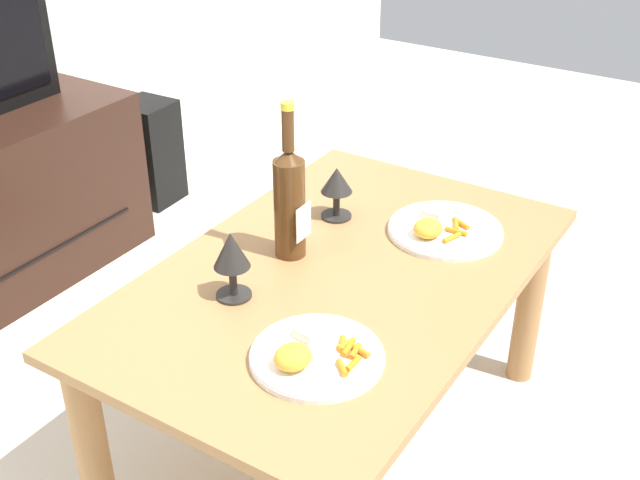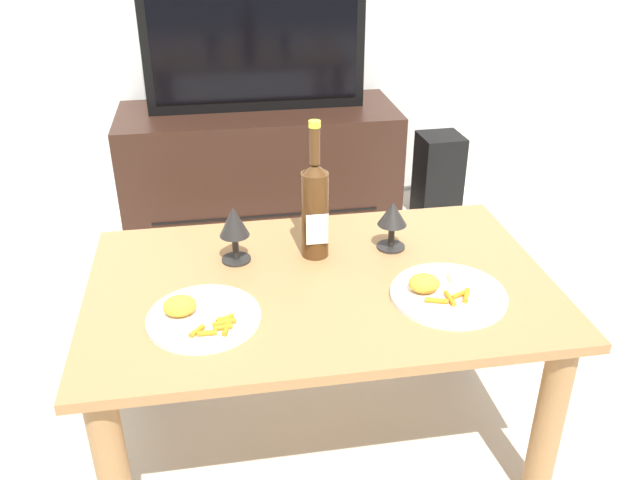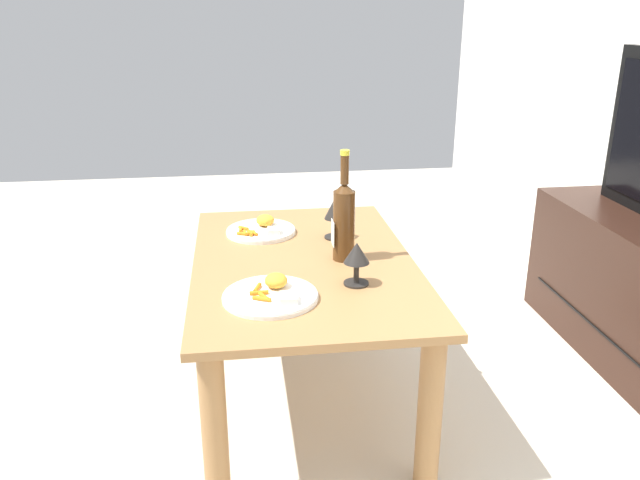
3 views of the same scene
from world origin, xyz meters
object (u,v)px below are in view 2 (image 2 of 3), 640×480
at_px(dining_table, 320,312).
at_px(dinner_plate_right, 446,292).
at_px(goblet_left, 234,225).
at_px(tv_stand, 261,170).
at_px(floor_speaker, 438,177).
at_px(wine_bottle, 315,206).
at_px(goblet_right, 392,217).
at_px(tv_screen, 255,35).
at_px(dinner_plate_left, 202,315).

distance_m(dining_table, dinner_plate_right, 0.32).
bearing_deg(goblet_left, dinner_plate_right, -28.32).
distance_m(tv_stand, goblet_left, 1.26).
relative_size(tv_stand, floor_speaker, 2.93).
distance_m(wine_bottle, dinner_plate_right, 0.39).
height_order(tv_stand, goblet_right, goblet_right).
bearing_deg(goblet_right, dinner_plate_right, -75.78).
bearing_deg(dinner_plate_right, goblet_left, 151.68).
distance_m(floor_speaker, dinner_plate_right, 1.54).
relative_size(tv_screen, goblet_left, 5.87).
xyz_separation_m(dinner_plate_left, dinner_plate_right, (0.57, 0.00, -0.00)).
distance_m(dining_table, goblet_right, 0.31).
height_order(goblet_right, dinner_plate_left, goblet_right).
relative_size(goblet_left, goblet_right, 1.15).
bearing_deg(dinner_plate_right, tv_stand, 102.32).
height_order(wine_bottle, dinner_plate_right, wine_bottle).
height_order(dining_table, tv_screen, tv_screen).
height_order(goblet_left, goblet_right, goblet_left).
distance_m(tv_stand, dinner_plate_left, 1.50).
xyz_separation_m(dining_table, tv_stand, (-0.04, 1.34, -0.14)).
height_order(tv_stand, floor_speaker, tv_stand).
xyz_separation_m(floor_speaker, dinner_plate_right, (-0.49, -1.42, 0.32)).
bearing_deg(tv_screen, goblet_right, -78.06).
relative_size(dining_table, tv_stand, 0.97).
bearing_deg(wine_bottle, dinner_plate_right, -43.06).
bearing_deg(goblet_left, dining_table, -34.36).
height_order(tv_screen, goblet_left, tv_screen).
bearing_deg(wine_bottle, tv_stand, 92.24).
height_order(tv_stand, dinner_plate_left, dinner_plate_left).
relative_size(floor_speaker, dinner_plate_right, 1.46).
relative_size(dining_table, dinner_plate_left, 4.44).
xyz_separation_m(wine_bottle, dinner_plate_right, (0.27, -0.25, -0.13)).
bearing_deg(wine_bottle, goblet_left, 178.96).
bearing_deg(dinner_plate_right, floor_speaker, 71.15).
bearing_deg(goblet_left, tv_stand, 82.46).
distance_m(tv_screen, wine_bottle, 1.22).
xyz_separation_m(tv_stand, wine_bottle, (0.05, -1.21, 0.38)).
height_order(floor_speaker, dinner_plate_right, dinner_plate_right).
relative_size(tv_screen, goblet_right, 6.72).
bearing_deg(goblet_left, tv_screen, 82.44).
relative_size(goblet_left, dinner_plate_right, 0.56).
bearing_deg(dinner_plate_right, tv_screen, 102.34).
xyz_separation_m(goblet_left, goblet_right, (0.41, 0.00, -0.01)).
bearing_deg(dinner_plate_left, goblet_left, 70.71).
bearing_deg(dining_table, tv_screen, 91.68).
height_order(dinner_plate_left, dinner_plate_right, same).
bearing_deg(tv_screen, wine_bottle, -87.75).
xyz_separation_m(tv_stand, dinner_plate_right, (0.32, -1.46, 0.25)).
bearing_deg(goblet_right, tv_screen, 101.94).
height_order(floor_speaker, dinner_plate_left, dinner_plate_left).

